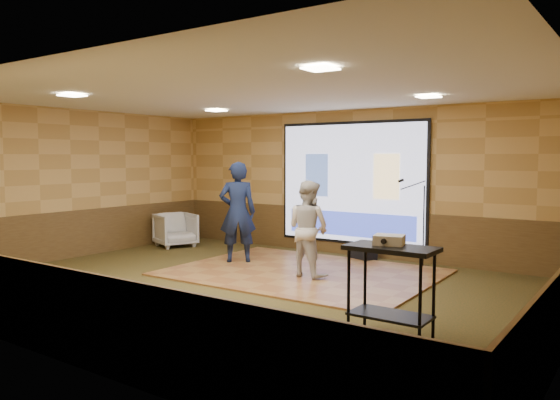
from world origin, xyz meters
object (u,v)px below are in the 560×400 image
Objects in this scene: projector_screen at (351,184)px; banquet_chair at (176,230)px; dance_floor at (303,272)px; mic_stand at (420,240)px; player_left at (238,212)px; av_table at (391,273)px; duffel_bag at (363,253)px; player_right at (308,228)px; projector at (389,240)px.

projector_screen is 3.97× the size of banquet_chair.
dance_floor is 2.32m from mic_stand.
player_left reaches higher than av_table.
player_left reaches higher than dance_floor.
dance_floor is 2.71× the size of mic_stand.
av_table is 1.25× the size of banquet_chair.
duffel_bag is at bearing 79.60° from dance_floor.
player_right is 3.18m from av_table.
dance_floor is at bearing 137.28° from player_left.
dance_floor is 2.75× the size of player_right.
av_table is at bearing -93.15° from banquet_chair.
player_left reaches higher than duffel_bag.
projector_screen is 6.92× the size of duffel_bag.
dance_floor is 0.90m from player_right.
banquet_chair is at bearing 168.74° from dance_floor.
av_table is 7.30m from banquet_chair.
projector is (4.11, -2.31, 0.11)m from player_left.
mic_stand is at bearing -112.74° from player_right.
mic_stand is 1.21m from duffel_bag.
player_right reaches higher than av_table.
banquet_chair is at bearing -161.14° from projector_screen.
projector_screen is 5.13m from projector.
projector_screen is at bearing 108.88° from projector.
projector is at bearing -57.56° from projector_screen.
mic_stand reaches higher than duffel_bag.
duffel_bag is (4.25, 0.95, -0.23)m from banquet_chair.
player_right is at bearing 129.90° from player_left.
player_right is at bearing -42.69° from dance_floor.
banquet_chair is (-6.59, 3.12, -0.36)m from av_table.
player_left is 4.82m from av_table.
mic_stand is (3.00, 1.65, -0.49)m from player_left.
duffel_bag is (0.32, 1.73, 0.13)m from dance_floor.
projector_screen is at bearing -70.62° from player_right.
player_right is at bearing 138.85° from av_table.
mic_stand is (1.48, 1.72, 0.48)m from dance_floor.
mic_stand reaches higher than av_table.
av_table is 0.64× the size of mic_stand.
projector is (-0.06, 0.08, 0.35)m from av_table.
mic_stand is (-1.17, 4.05, -0.25)m from av_table.
dance_floor is at bearing -79.09° from banquet_chair.
projector_screen is at bearing 122.54° from av_table.
banquet_chair is 4.36m from duffel_bag.
av_table is at bearing -66.14° from projector.
av_table is 0.37m from projector.
av_table is 4.22m from mic_stand.
mic_stand is at bearing 49.20° from dance_floor.
player_right reaches higher than banquet_chair.
player_right reaches higher than mic_stand.
projector_screen is at bearing 144.08° from duffel_bag.
projector is at bearing -87.14° from mic_stand.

